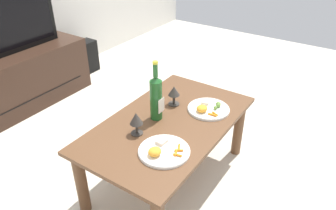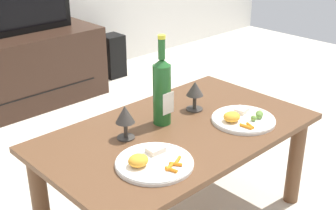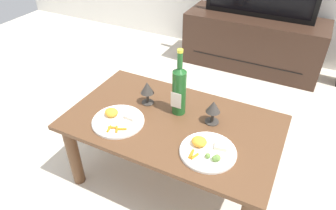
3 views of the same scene
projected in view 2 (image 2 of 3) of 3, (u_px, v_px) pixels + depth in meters
The scene contains 8 objects.
dining_table at pixel (177, 147), 1.89m from camera, with size 1.15×0.68×0.47m.
tv_stand at pixel (11, 73), 3.10m from camera, with size 1.30×0.48×0.51m.
floor_speaker at pixel (113, 56), 3.72m from camera, with size 0.17×0.17×0.35m, color black.
wine_bottle at pixel (162, 89), 1.85m from camera, with size 0.08×0.08×0.39m.
goblet_left at pixel (125, 116), 1.75m from camera, with size 0.08×0.08×0.14m.
goblet_right at pixel (195, 91), 2.00m from camera, with size 0.08×0.08×0.14m.
dinner_plate_left at pixel (153, 162), 1.60m from camera, with size 0.28×0.28×0.05m.
dinner_plate_right at pixel (243, 119), 1.92m from camera, with size 0.27×0.27×0.05m.
Camera 2 is at (-1.17, -1.17, 1.31)m, focal length 47.85 mm.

